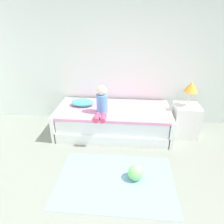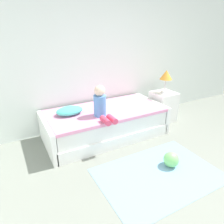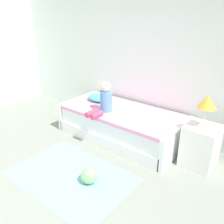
{
  "view_description": "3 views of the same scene",
  "coord_description": "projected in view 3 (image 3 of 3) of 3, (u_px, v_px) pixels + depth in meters",
  "views": [
    {
      "loc": [
        -0.23,
        -1.4,
        2.06
      ],
      "look_at": [
        -0.51,
        1.75,
        0.55
      ],
      "focal_mm": 32.29,
      "sensor_mm": 36.0,
      "label": 1
    },
    {
      "loc": [
        -1.97,
        -0.95,
        1.85
      ],
      "look_at": [
        -0.51,
        1.75,
        0.55
      ],
      "focal_mm": 32.99,
      "sensor_mm": 36.0,
      "label": 2
    },
    {
      "loc": [
        1.67,
        -0.99,
        2.03
      ],
      "look_at": [
        -0.51,
        1.75,
        0.55
      ],
      "focal_mm": 38.25,
      "sensor_mm": 36.0,
      "label": 3
    }
  ],
  "objects": [
    {
      "name": "bed",
      "position": [
        121.0,
        124.0,
        4.1
      ],
      "size": [
        2.11,
        1.0,
        0.5
      ],
      "color": "white",
      "rests_on": "ground"
    },
    {
      "name": "child_figure",
      "position": [
        104.0,
        100.0,
        3.86
      ],
      "size": [
        0.2,
        0.51,
        0.5
      ],
      "color": "#598CD1",
      "rests_on": "bed"
    },
    {
      "name": "toy_ball",
      "position": [
        89.0,
        175.0,
        3.02
      ],
      "size": [
        0.22,
        0.22,
        0.22
      ],
      "primitive_type": "sphere",
      "color": "#7FD872",
      "rests_on": "ground"
    },
    {
      "name": "nightstand",
      "position": [
        200.0,
        146.0,
        3.32
      ],
      "size": [
        0.44,
        0.44,
        0.6
      ],
      "primitive_type": "cube",
      "color": "white",
      "rests_on": "ground"
    },
    {
      "name": "table_lamp",
      "position": [
        207.0,
        103.0,
        3.08
      ],
      "size": [
        0.24,
        0.24,
        0.45
      ],
      "color": "silver",
      "rests_on": "nightstand"
    },
    {
      "name": "pillow",
      "position": [
        99.0,
        98.0,
        4.39
      ],
      "size": [
        0.44,
        0.3,
        0.13
      ],
      "primitive_type": "ellipsoid",
      "color": "#4CCCBC",
      "rests_on": "bed"
    },
    {
      "name": "wall_rear",
      "position": [
        171.0,
        51.0,
        3.77
      ],
      "size": [
        7.2,
        0.1,
        2.9
      ],
      "primitive_type": "cube",
      "color": "silver",
      "rests_on": "ground"
    },
    {
      "name": "area_rug",
      "position": [
        71.0,
        176.0,
        3.17
      ],
      "size": [
        1.6,
        1.1,
        0.01
      ],
      "primitive_type": "cube",
      "color": "#7AA8CC",
      "rests_on": "ground"
    }
  ]
}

